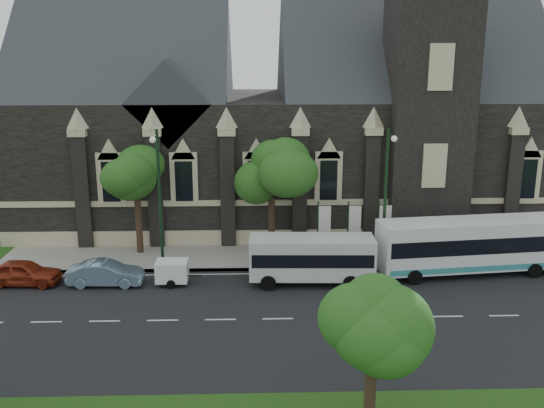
{
  "coord_description": "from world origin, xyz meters",
  "views": [
    {
      "loc": [
        1.78,
        -29.16,
        13.86
      ],
      "look_at": [
        2.89,
        6.0,
        4.65
      ],
      "focal_mm": 40.09,
      "sensor_mm": 36.0,
      "label": 1
    }
  ],
  "objects_px": {
    "tree_park_east": "(377,313)",
    "tour_coach": "(473,245)",
    "street_lamp_near": "(386,191)",
    "banner_flag_left": "(322,225)",
    "banner_flag_right": "(382,225)",
    "sedan": "(106,273)",
    "tree_walk_right": "(275,169)",
    "box_trailer": "(172,271)",
    "tree_walk_left": "(140,171)",
    "car_far_red": "(23,272)",
    "street_lamp_mid": "(159,193)",
    "banner_flag_center": "(352,225)",
    "shuttle_bus": "(312,257)"
  },
  "relations": [
    {
      "from": "banner_flag_center",
      "to": "tree_walk_right",
      "type": "bearing_deg",
      "value": 161.36
    },
    {
      "from": "tree_walk_right",
      "to": "car_far_red",
      "type": "bearing_deg",
      "value": -160.12
    },
    {
      "from": "tour_coach",
      "to": "box_trailer",
      "type": "xyz_separation_m",
      "value": [
        -18.49,
        -1.19,
        -1.06
      ]
    },
    {
      "from": "street_lamp_near",
      "to": "tour_coach",
      "type": "height_order",
      "value": "street_lamp_near"
    },
    {
      "from": "tree_walk_left",
      "to": "street_lamp_near",
      "type": "xyz_separation_m",
      "value": [
        15.8,
        -3.61,
        -0.62
      ]
    },
    {
      "from": "tree_walk_left",
      "to": "car_far_red",
      "type": "bearing_deg",
      "value": -138.42
    },
    {
      "from": "tree_walk_right",
      "to": "street_lamp_near",
      "type": "bearing_deg",
      "value": -28.06
    },
    {
      "from": "sedan",
      "to": "car_far_red",
      "type": "bearing_deg",
      "value": 88.74
    },
    {
      "from": "banner_flag_left",
      "to": "shuttle_bus",
      "type": "relative_size",
      "value": 0.54
    },
    {
      "from": "tree_walk_left",
      "to": "banner_flag_left",
      "type": "height_order",
      "value": "tree_walk_left"
    },
    {
      "from": "street_lamp_near",
      "to": "banner_flag_left",
      "type": "height_order",
      "value": "street_lamp_near"
    },
    {
      "from": "banner_flag_left",
      "to": "sedan",
      "type": "relative_size",
      "value": 0.9
    },
    {
      "from": "banner_flag_left",
      "to": "box_trailer",
      "type": "bearing_deg",
      "value": -156.92
    },
    {
      "from": "street_lamp_near",
      "to": "car_far_red",
      "type": "relative_size",
      "value": 2.03
    },
    {
      "from": "tree_walk_left",
      "to": "banner_flag_center",
      "type": "distance_m",
      "value": 14.58
    },
    {
      "from": "street_lamp_mid",
      "to": "box_trailer",
      "type": "relative_size",
      "value": 3.31
    },
    {
      "from": "street_lamp_near",
      "to": "banner_flag_right",
      "type": "bearing_deg",
      "value": 81.44
    },
    {
      "from": "tree_park_east",
      "to": "tour_coach",
      "type": "xyz_separation_m",
      "value": [
        9.2,
        15.51,
        -2.73
      ]
    },
    {
      "from": "banner_flag_left",
      "to": "banner_flag_center",
      "type": "bearing_deg",
      "value": 0.0
    },
    {
      "from": "tour_coach",
      "to": "banner_flag_right",
      "type": "bearing_deg",
      "value": 144.43
    },
    {
      "from": "tree_park_east",
      "to": "street_lamp_near",
      "type": "bearing_deg",
      "value": 76.89
    },
    {
      "from": "banner_flag_right",
      "to": "tree_walk_left",
      "type": "bearing_deg",
      "value": 173.96
    },
    {
      "from": "banner_flag_right",
      "to": "street_lamp_mid",
      "type": "bearing_deg",
      "value": -172.4
    },
    {
      "from": "box_trailer",
      "to": "car_far_red",
      "type": "bearing_deg",
      "value": 178.88
    },
    {
      "from": "street_lamp_near",
      "to": "car_far_red",
      "type": "height_order",
      "value": "street_lamp_near"
    },
    {
      "from": "banner_flag_right",
      "to": "tree_walk_right",
      "type": "bearing_deg",
      "value": 166.4
    },
    {
      "from": "street_lamp_near",
      "to": "box_trailer",
      "type": "distance_m",
      "value": 13.95
    },
    {
      "from": "box_trailer",
      "to": "shuttle_bus",
      "type": "bearing_deg",
      "value": -0.17
    },
    {
      "from": "tree_walk_right",
      "to": "banner_flag_center",
      "type": "xyz_separation_m",
      "value": [
        5.08,
        -1.71,
        -3.43
      ]
    },
    {
      "from": "tree_walk_left",
      "to": "banner_flag_center",
      "type": "xyz_separation_m",
      "value": [
        14.08,
        -1.7,
        -3.35
      ]
    },
    {
      "from": "tree_park_east",
      "to": "box_trailer",
      "type": "bearing_deg",
      "value": 122.95
    },
    {
      "from": "tour_coach",
      "to": "car_far_red",
      "type": "distance_m",
      "value": 27.4
    },
    {
      "from": "tree_walk_left",
      "to": "shuttle_bus",
      "type": "bearing_deg",
      "value": -27.61
    },
    {
      "from": "banner_flag_right",
      "to": "sedan",
      "type": "relative_size",
      "value": 0.9
    },
    {
      "from": "box_trailer",
      "to": "car_far_red",
      "type": "distance_m",
      "value": 8.88
    },
    {
      "from": "shuttle_bus",
      "to": "banner_flag_right",
      "type": "bearing_deg",
      "value": 40.88
    },
    {
      "from": "street_lamp_near",
      "to": "shuttle_bus",
      "type": "distance_m",
      "value": 6.27
    },
    {
      "from": "banner_flag_center",
      "to": "tour_coach",
      "type": "xyz_separation_m",
      "value": [
        7.09,
        -2.81,
        -0.49
      ]
    },
    {
      "from": "banner_flag_center",
      "to": "banner_flag_right",
      "type": "xyz_separation_m",
      "value": [
        2.0,
        0.0,
        0.0
      ]
    },
    {
      "from": "tree_park_east",
      "to": "shuttle_bus",
      "type": "distance_m",
      "value": 14.59
    },
    {
      "from": "tree_park_east",
      "to": "sedan",
      "type": "distance_m",
      "value": 19.87
    },
    {
      "from": "street_lamp_near",
      "to": "sedan",
      "type": "height_order",
      "value": "street_lamp_near"
    },
    {
      "from": "tree_walk_left",
      "to": "shuttle_bus",
      "type": "relative_size",
      "value": 1.02
    },
    {
      "from": "tree_park_east",
      "to": "banner_flag_center",
      "type": "height_order",
      "value": "tree_park_east"
    },
    {
      "from": "banner_flag_right",
      "to": "tour_coach",
      "type": "height_order",
      "value": "banner_flag_right"
    },
    {
      "from": "street_lamp_near",
      "to": "street_lamp_mid",
      "type": "height_order",
      "value": "same"
    },
    {
      "from": "box_trailer",
      "to": "banner_flag_center",
      "type": "bearing_deg",
      "value": 19.66
    },
    {
      "from": "tree_walk_left",
      "to": "street_lamp_mid",
      "type": "xyz_separation_m",
      "value": [
        1.8,
        -3.61,
        -0.62
      ]
    },
    {
      "from": "tree_walk_right",
      "to": "box_trailer",
      "type": "distance_m",
      "value": 9.87
    },
    {
      "from": "street_lamp_near",
      "to": "banner_flag_left",
      "type": "xyz_separation_m",
      "value": [
        -3.71,
        1.91,
        -2.73
      ]
    }
  ]
}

